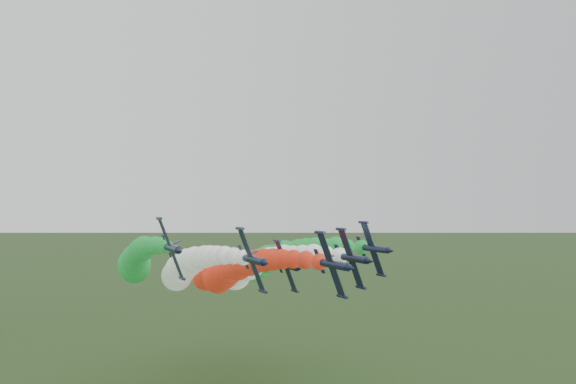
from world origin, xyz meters
name	(u,v)px	position (x,y,z in m)	size (l,w,h in m)	color
jet_lead	(231,272)	(11.40, 48.48, 32.32)	(14.03, 91.89, 21.73)	black
jet_inner_left	(184,269)	(0.96, 55.44, 32.83)	(14.06, 91.93, 21.77)	black
jet_inner_right	(248,268)	(18.74, 55.55, 32.24)	(14.45, 92.32, 22.16)	black
jet_outer_left	(136,262)	(-9.48, 65.53, 34.16)	(13.93, 91.80, 21.64)	black
jet_outer_right	(269,260)	(27.31, 60.94, 33.44)	(14.15, 92.01, 21.85)	black
jet_trail	(216,271)	(14.56, 71.53, 29.83)	(14.01, 91.88, 21.72)	black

